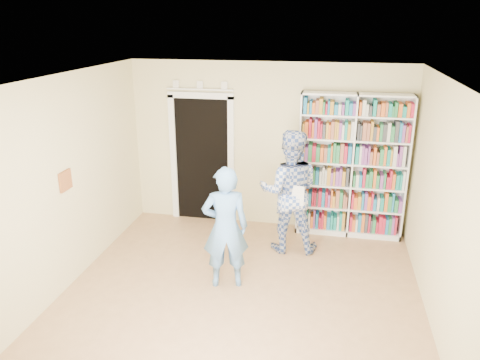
# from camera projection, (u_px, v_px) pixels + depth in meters

# --- Properties ---
(floor) EXTENTS (5.00, 5.00, 0.00)m
(floor) POSITION_uv_depth(u_px,v_px,m) (237.00, 306.00, 5.71)
(floor) COLOR #9C714B
(floor) RESTS_ON ground
(ceiling) EXTENTS (5.00, 5.00, 0.00)m
(ceiling) POSITION_uv_depth(u_px,v_px,m) (236.00, 82.00, 4.83)
(ceiling) COLOR white
(ceiling) RESTS_ON wall_back
(wall_back) EXTENTS (4.50, 0.00, 4.50)m
(wall_back) POSITION_uv_depth(u_px,v_px,m) (268.00, 147.00, 7.59)
(wall_back) COLOR beige
(wall_back) RESTS_ON floor
(wall_left) EXTENTS (0.00, 5.00, 5.00)m
(wall_left) POSITION_uv_depth(u_px,v_px,m) (56.00, 190.00, 5.69)
(wall_left) COLOR beige
(wall_left) RESTS_ON floor
(wall_right) EXTENTS (0.00, 5.00, 5.00)m
(wall_right) POSITION_uv_depth(u_px,v_px,m) (448.00, 219.00, 4.86)
(wall_right) COLOR beige
(wall_right) RESTS_ON floor
(bookshelf) EXTENTS (1.66, 0.31, 2.28)m
(bookshelf) POSITION_uv_depth(u_px,v_px,m) (352.00, 166.00, 7.26)
(bookshelf) COLOR white
(bookshelf) RESTS_ON floor
(doorway) EXTENTS (1.10, 0.08, 2.43)m
(doorway) POSITION_uv_depth(u_px,v_px,m) (202.00, 153.00, 7.82)
(doorway) COLOR black
(doorway) RESTS_ON floor
(wall_art) EXTENTS (0.03, 0.25, 0.25)m
(wall_art) POSITION_uv_depth(u_px,v_px,m) (65.00, 181.00, 5.85)
(wall_art) COLOR brown
(wall_art) RESTS_ON wall_left
(man_blue) EXTENTS (0.68, 0.53, 1.63)m
(man_blue) POSITION_uv_depth(u_px,v_px,m) (225.00, 228.00, 5.92)
(man_blue) COLOR #5C8FCC
(man_blue) RESTS_ON floor
(man_plaid) EXTENTS (0.96, 0.78, 1.85)m
(man_plaid) POSITION_uv_depth(u_px,v_px,m) (289.00, 191.00, 6.83)
(man_plaid) COLOR #33509E
(man_plaid) RESTS_ON floor
(paper_sheet) EXTENTS (0.20, 0.04, 0.29)m
(paper_sheet) POSITION_uv_depth(u_px,v_px,m) (297.00, 196.00, 6.54)
(paper_sheet) COLOR white
(paper_sheet) RESTS_ON man_plaid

